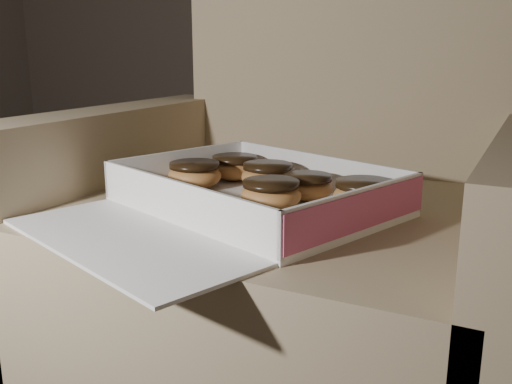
{
  "coord_description": "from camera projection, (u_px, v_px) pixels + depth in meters",
  "views": [
    {
      "loc": [
        1.1,
        -0.53,
        0.67
      ],
      "look_at": [
        0.7,
        0.27,
        0.44
      ],
      "focal_mm": 40.0,
      "sensor_mm": 36.0,
      "label": 1
    }
  ],
  "objects": [
    {
      "name": "donut_f",
      "position": [
        308.0,
        186.0,
        0.95
      ],
      "size": [
        0.09,
        0.09,
        0.04
      ],
      "color": "#CE8B48",
      "rests_on": "bakery_box"
    },
    {
      "name": "donut_b",
      "position": [
        268.0,
        175.0,
        1.02
      ],
      "size": [
        0.09,
        0.09,
        0.05
      ],
      "color": "#CE8B48",
      "rests_on": "bakery_box"
    },
    {
      "name": "donut_e",
      "position": [
        235.0,
        167.0,
        1.09
      ],
      "size": [
        0.09,
        0.09,
        0.05
      ],
      "color": "#CE8B48",
      "rests_on": "bakery_box"
    },
    {
      "name": "bakery_box",
      "position": [
        237.0,
        206.0,
        0.9
      ],
      "size": [
        0.55,
        0.6,
        0.07
      ],
      "rotation": [
        0.0,
        0.0,
        -0.35
      ],
      "color": "white",
      "rests_on": "armchair"
    },
    {
      "name": "donut_a",
      "position": [
        271.0,
        194.0,
        0.89
      ],
      "size": [
        0.09,
        0.09,
        0.05
      ],
      "color": "#CE8B48",
      "rests_on": "bakery_box"
    },
    {
      "name": "crumb_b",
      "position": [
        254.0,
        213.0,
        0.87
      ],
      "size": [
        0.01,
        0.01,
        0.0
      ],
      "primitive_type": "ellipsoid",
      "color": "black",
      "rests_on": "bakery_box"
    },
    {
      "name": "crumb_a",
      "position": [
        238.0,
        205.0,
        0.91
      ],
      "size": [
        0.01,
        0.01,
        0.0
      ],
      "primitive_type": "ellipsoid",
      "color": "black",
      "rests_on": "bakery_box"
    },
    {
      "name": "donut_c",
      "position": [
        195.0,
        174.0,
        1.02
      ],
      "size": [
        0.1,
        0.1,
        0.05
      ],
      "color": "#CE8B48",
      "rests_on": "bakery_box"
    },
    {
      "name": "crumb_c",
      "position": [
        201.0,
        201.0,
        0.94
      ],
      "size": [
        0.01,
        0.01,
        0.0
      ],
      "primitive_type": "ellipsoid",
      "color": "black",
      "rests_on": "bakery_box"
    },
    {
      "name": "crumb_d",
      "position": [
        196.0,
        190.0,
        1.01
      ],
      "size": [
        0.01,
        0.01,
        0.0
      ],
      "primitive_type": "ellipsoid",
      "color": "black",
      "rests_on": "bakery_box"
    },
    {
      "name": "donut_d",
      "position": [
        365.0,
        195.0,
        0.88
      ],
      "size": [
        0.1,
        0.1,
        0.05
      ],
      "color": "#CE8B48",
      "rests_on": "bakery_box"
    },
    {
      "name": "armchair",
      "position": [
        297.0,
        256.0,
        1.06
      ],
      "size": [
        0.89,
        0.75,
        0.93
      ],
      "color": "#897A57",
      "rests_on": "floor"
    }
  ]
}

